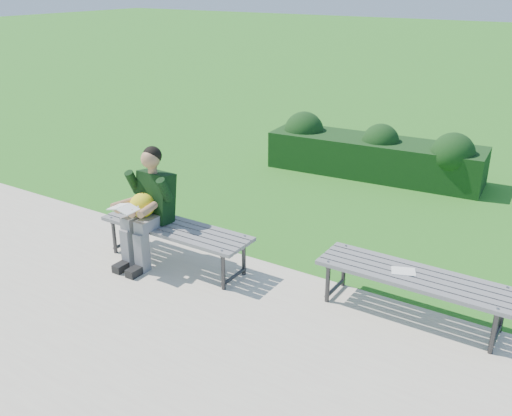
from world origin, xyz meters
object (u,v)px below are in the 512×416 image
object	(u,v)px
seated_boy	(147,203)
bench_left	(176,231)
paper_sheet	(403,271)
hedge	(373,153)
bench_right	(413,279)

from	to	relation	value
seated_boy	bench_left	bearing A→B (deg)	18.31
bench_left	paper_sheet	size ratio (longest dim) A/B	6.83
seated_boy	hedge	bearing A→B (deg)	77.25
seated_boy	paper_sheet	distance (m)	2.82
hedge	seated_boy	world-z (taller)	seated_boy
bench_right	paper_sheet	distance (m)	0.12
hedge	bench_left	distance (m)	4.20
bench_left	paper_sheet	distance (m)	2.49
hedge	bench_right	bearing A→B (deg)	-63.22
seated_boy	bench_right	bearing A→B (deg)	9.15
bench_left	paper_sheet	world-z (taller)	bench_left
hedge	paper_sheet	distance (m)	4.19
paper_sheet	seated_boy	bearing A→B (deg)	-170.53
hedge	paper_sheet	bearing A→B (deg)	-64.44
bench_left	seated_boy	size ratio (longest dim) A/B	1.37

